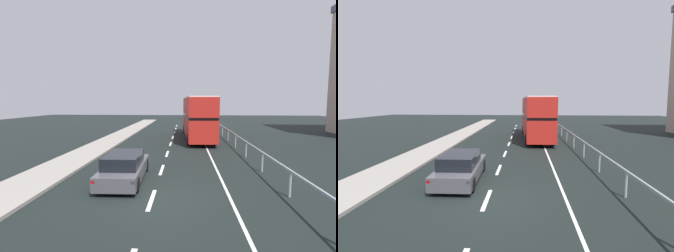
# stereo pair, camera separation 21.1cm
# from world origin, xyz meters

# --- Properties ---
(ground_plane) EXTENTS (75.55, 120.00, 0.10)m
(ground_plane) POSITION_xyz_m (0.00, 0.00, -0.05)
(ground_plane) COLOR black
(near_sidewalk_kerb) EXTENTS (2.58, 80.00, 0.14)m
(near_sidewalk_kerb) POSITION_xyz_m (-5.80, 0.00, 0.07)
(near_sidewalk_kerb) COLOR gray
(near_sidewalk_kerb) RESTS_ON ground
(lane_paint_markings) EXTENTS (3.19, 46.00, 0.01)m
(lane_paint_markings) POSITION_xyz_m (1.84, 8.60, 0.00)
(lane_paint_markings) COLOR silver
(lane_paint_markings) RESTS_ON ground
(bridge_side_railing) EXTENTS (0.10, 42.00, 1.10)m
(bridge_side_railing) POSITION_xyz_m (5.42, 9.00, 0.89)
(bridge_side_railing) COLOR #89959B
(bridge_side_railing) RESTS_ON ground
(double_decker_bus_red) EXTENTS (2.94, 11.57, 4.24)m
(double_decker_bus_red) POSITION_xyz_m (2.54, 15.74, 2.28)
(double_decker_bus_red) COLOR #B21F18
(double_decker_bus_red) RESTS_ON ground
(hatchback_car_near) EXTENTS (1.94, 4.59, 1.35)m
(hatchback_car_near) POSITION_xyz_m (-1.59, 1.81, 0.65)
(hatchback_car_near) COLOR #48484E
(hatchback_car_near) RESTS_ON ground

